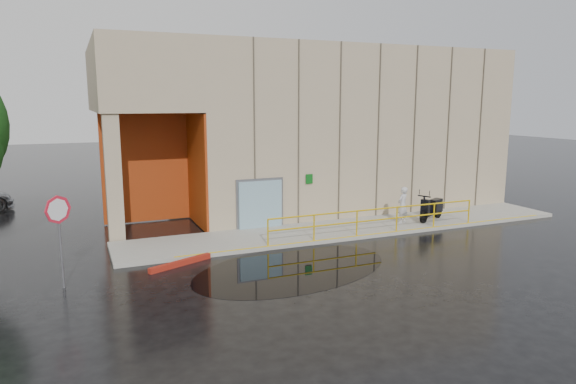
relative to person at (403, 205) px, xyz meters
name	(u,v)px	position (x,y,z in m)	size (l,w,h in m)	color
ground	(317,273)	(-6.26, -4.25, -0.95)	(120.00, 120.00, 0.00)	black
sidewalk	(355,228)	(-2.26, 0.25, -0.88)	(20.00, 3.00, 0.15)	gray
building	(313,125)	(-1.16, 6.74, 3.25)	(20.00, 10.17, 8.00)	tan
guardrail	(377,220)	(-2.01, -1.10, -0.28)	(9.56, 0.06, 1.03)	#E4B60C
person	(403,205)	(0.00, 0.00, 0.00)	(0.59, 0.39, 1.61)	#BBBAC0
scooter	(432,202)	(1.49, -0.11, 0.05)	(1.95, 1.33, 1.48)	black
stop_sign	(59,222)	(-13.75, -2.49, 1.06)	(0.70, 0.52, 2.79)	slate
red_curb	(181,263)	(-10.14, -1.75, -0.86)	(2.40, 0.18, 0.18)	maroon
puddle	(293,268)	(-6.79, -3.48, -0.95)	(7.15, 4.40, 0.01)	black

